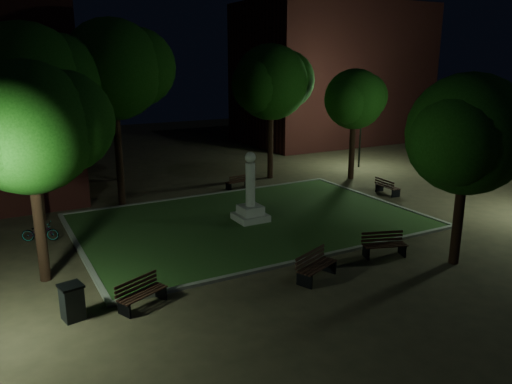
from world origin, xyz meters
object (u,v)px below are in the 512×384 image
(monument, at_px, (250,202))
(bench_far_side, at_px, (239,182))
(trash_bin, at_px, (72,302))
(bench_right_side, at_px, (387,187))
(bench_near_left, at_px, (315,266))
(bench_near_right, at_px, (384,245))
(bicycle, at_px, (40,232))
(bench_west_near, at_px, (141,294))

(monument, distance_m, bench_far_side, 6.17)
(monument, height_order, trash_bin, monument)
(trash_bin, bearing_deg, bench_right_side, 18.94)
(bench_near_left, height_order, bench_near_right, bench_near_left)
(bench_right_side, bearing_deg, bench_near_right, 139.75)
(monument, relative_size, bench_near_right, 1.81)
(bench_near_right, bearing_deg, bench_far_side, 109.88)
(trash_bin, bearing_deg, bicycle, 90.70)
(bench_west_near, bearing_deg, trash_bin, 149.95)
(bicycle, bearing_deg, trash_bin, -157.85)
(bench_near_right, xyz_separation_m, bench_far_side, (-0.23, 11.79, -0.03))
(bench_near_right, distance_m, bench_west_near, 9.28)
(bench_right_side, bearing_deg, bench_far_side, 56.21)
(bench_near_left, relative_size, bench_west_near, 1.09)
(bench_near_right, height_order, bench_far_side, bench_near_right)
(bench_near_right, distance_m, bench_far_side, 11.79)
(trash_bin, xyz_separation_m, bicycle, (-0.09, 7.38, -0.16))
(monument, xyz_separation_m, bench_near_left, (-0.98, -6.52, -0.51))
(monument, bearing_deg, bicycle, 167.35)
(bench_right_side, bearing_deg, bench_near_left, 129.30)
(bench_far_side, bearing_deg, bicycle, 10.01)
(bench_near_left, bearing_deg, monument, 59.29)
(bench_near_right, height_order, trash_bin, trash_bin)
(bench_west_near, height_order, bicycle, bench_west_near)
(bench_near_left, distance_m, bench_far_side, 12.65)
(bench_near_left, bearing_deg, bicycle, 110.44)
(bench_right_side, relative_size, bicycle, 1.09)
(bicycle, bearing_deg, monument, -81.20)
(bench_near_right, distance_m, bicycle, 13.88)
(monument, distance_m, bench_right_side, 8.98)
(bench_near_left, height_order, bench_right_side, bench_near_left)
(bench_near_right, bearing_deg, bench_west_near, -164.17)
(bench_right_side, xyz_separation_m, trash_bin, (-17.64, -6.05, 0.14))
(bench_west_near, relative_size, trash_bin, 1.57)
(monument, relative_size, bicycle, 2.15)
(monument, xyz_separation_m, bench_far_side, (2.28, 5.71, -0.56))
(bench_right_side, distance_m, trash_bin, 18.65)
(trash_bin, bearing_deg, bench_near_left, -8.19)
(monument, bearing_deg, bench_far_side, 68.21)
(trash_bin, bearing_deg, bench_far_side, 45.34)
(monument, relative_size, trash_bin, 2.98)
(bench_near_right, relative_size, trash_bin, 1.64)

